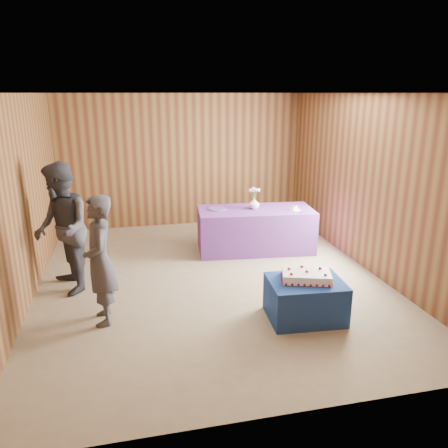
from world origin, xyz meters
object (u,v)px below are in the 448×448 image
object	(u,v)px
sheet_cake	(306,276)
vase	(254,203)
cake_table	(305,299)
guest_right	(62,229)
serving_table	(255,230)
guest_left	(100,261)

from	to	relation	value
sheet_cake	vase	xyz separation A→B (m)	(0.08, 2.52, 0.30)
cake_table	vase	distance (m)	2.62
cake_table	guest_right	xyz separation A→B (m)	(-2.97, 1.48, 0.66)
serving_table	guest_right	distance (m)	3.29
guest_right	guest_left	bearing A→B (deg)	9.77
serving_table	sheet_cake	distance (m)	2.49
serving_table	guest_left	size ratio (longest dim) A/B	1.26
guest_right	vase	bearing A→B (deg)	91.27
vase	guest_left	size ratio (longest dim) A/B	0.12
vase	sheet_cake	bearing A→B (deg)	-91.74
sheet_cake	guest_right	bearing A→B (deg)	171.63
guest_left	guest_right	world-z (taller)	guest_right
vase	guest_right	world-z (taller)	guest_right
sheet_cake	vase	bearing A→B (deg)	105.84
cake_table	vase	world-z (taller)	vase
cake_table	guest_left	xyz separation A→B (m)	(-2.43, 0.47, 0.54)
cake_table	serving_table	distance (m)	2.52
serving_table	guest_right	xyz separation A→B (m)	(-3.08, -1.03, 0.54)
cake_table	guest_right	bearing A→B (deg)	157.57
serving_table	sheet_cake	bearing A→B (deg)	-86.60
sheet_cake	serving_table	bearing A→B (deg)	105.30
serving_table	vase	xyz separation A→B (m)	(-0.02, 0.04, 0.47)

